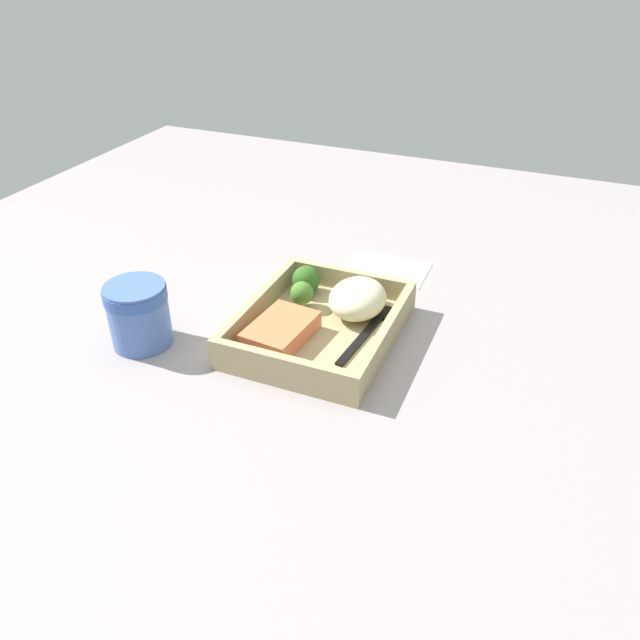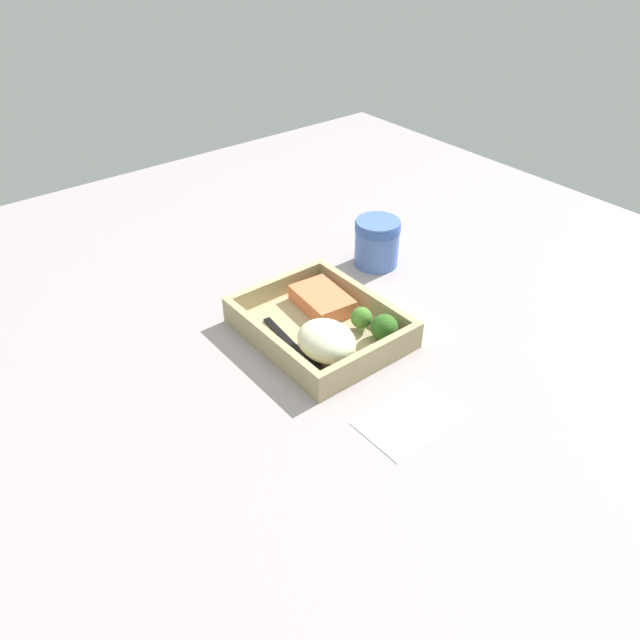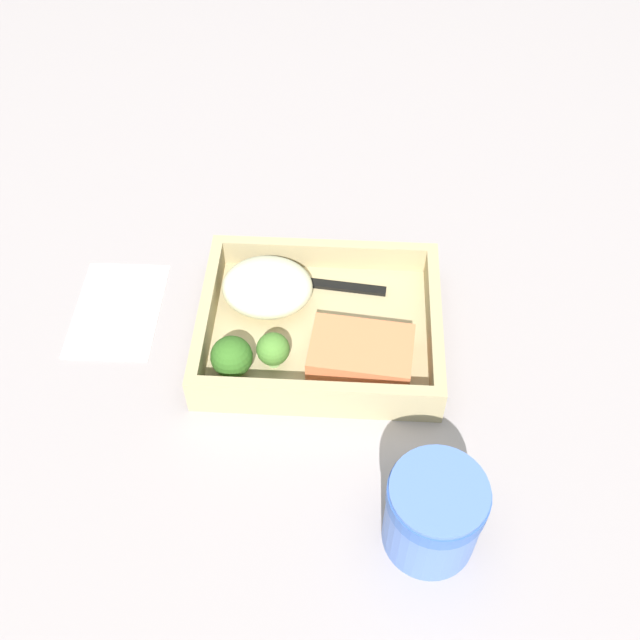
% 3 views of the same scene
% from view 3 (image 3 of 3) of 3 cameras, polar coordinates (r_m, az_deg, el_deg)
% --- Properties ---
extents(ground_plane, '(1.60, 1.60, 0.02)m').
position_cam_3_polar(ground_plane, '(0.80, 0.00, -1.68)').
color(ground_plane, gray).
extents(takeout_tray, '(0.25, 0.20, 0.01)m').
position_cam_3_polar(takeout_tray, '(0.79, 0.00, -0.97)').
color(takeout_tray, tan).
rests_on(takeout_tray, ground_plane).
extents(tray_rim, '(0.25, 0.20, 0.03)m').
position_cam_3_polar(tray_rim, '(0.77, 0.00, 0.07)').
color(tray_rim, tan).
rests_on(tray_rim, takeout_tray).
extents(salmon_fillet, '(0.11, 0.08, 0.03)m').
position_cam_3_polar(salmon_fillet, '(0.75, 3.14, -2.49)').
color(salmon_fillet, '#DD7247').
rests_on(salmon_fillet, takeout_tray).
extents(mashed_potatoes, '(0.10, 0.08, 0.05)m').
position_cam_3_polar(mashed_potatoes, '(0.79, -4.03, 2.51)').
color(mashed_potatoes, beige).
rests_on(mashed_potatoes, takeout_tray).
extents(broccoli_floret_1, '(0.03, 0.03, 0.04)m').
position_cam_3_polar(broccoli_floret_1, '(0.74, -3.60, -2.26)').
color(broccoli_floret_1, '#7FAC60').
rests_on(broccoli_floret_1, takeout_tray).
extents(broccoli_floret_2, '(0.04, 0.04, 0.04)m').
position_cam_3_polar(broccoli_floret_2, '(0.74, -6.75, -2.82)').
color(broccoli_floret_2, '#80A75E').
rests_on(broccoli_floret_2, takeout_tray).
extents(fork, '(0.16, 0.03, 0.00)m').
position_cam_3_polar(fork, '(0.83, -1.16, 2.90)').
color(fork, black).
rests_on(fork, takeout_tray).
extents(paper_cup, '(0.08, 0.08, 0.09)m').
position_cam_3_polar(paper_cup, '(0.64, 8.69, -14.20)').
color(paper_cup, '#4A6AB9').
rests_on(paper_cup, ground_plane).
extents(receipt_slip, '(0.09, 0.14, 0.00)m').
position_cam_3_polar(receipt_slip, '(0.85, -15.17, 0.78)').
color(receipt_slip, white).
rests_on(receipt_slip, ground_plane).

